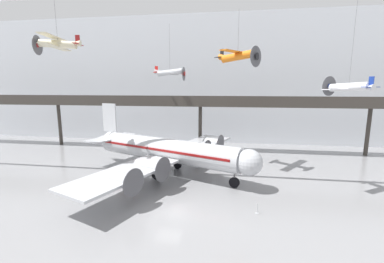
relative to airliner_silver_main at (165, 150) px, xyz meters
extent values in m
plane|color=gray|center=(3.26, -11.46, -3.43)|extent=(260.00, 260.00, 0.00)
cube|color=silver|center=(3.26, 23.58, 10.36)|extent=(140.00, 3.00, 27.58)
cube|color=#38332D|center=(3.26, 13.98, 5.68)|extent=(110.00, 3.20, 0.90)
cube|color=#38332D|center=(3.26, 12.44, 6.68)|extent=(110.00, 0.12, 1.10)
cylinder|color=#38332D|center=(-26.99, 14.94, 0.90)|extent=(0.70, 0.70, 8.66)
cylinder|color=#38332D|center=(3.26, 14.94, 0.90)|extent=(0.70, 0.70, 8.66)
cylinder|color=#38332D|center=(33.51, 14.94, 0.90)|extent=(0.70, 0.70, 8.66)
cylinder|color=#B7BABF|center=(0.11, -0.04, 0.06)|extent=(21.99, 11.39, 3.26)
sphere|color=#B7BABF|center=(11.43, -4.60, 0.06)|extent=(3.19, 3.19, 3.19)
cone|color=#B7BABF|center=(-11.37, 4.58, 0.31)|extent=(5.05, 4.36, 3.00)
cube|color=maroon|center=(0.11, -0.04, 0.39)|extent=(20.57, 10.87, 0.29)
cube|color=#B7BABF|center=(4.12, 7.82, -0.67)|extent=(10.18, 15.23, 0.28)
cube|color=#B7BABF|center=(-2.45, -8.49, -0.67)|extent=(10.18, 15.23, 0.28)
cylinder|color=#B7BABF|center=(4.39, 4.31, -0.62)|extent=(3.00, 2.42, 1.56)
cylinder|color=#4C4C51|center=(5.72, 3.78, -0.62)|extent=(1.17, 2.78, 2.97)
cylinder|color=#B7BABF|center=(6.21, 8.83, -0.62)|extent=(3.00, 2.42, 1.56)
cylinder|color=#4C4C51|center=(7.54, 8.29, -0.62)|extent=(1.17, 2.78, 2.97)
cylinder|color=#B7BABF|center=(0.17, -6.15, -0.62)|extent=(3.00, 2.42, 1.56)
cylinder|color=#4C4C51|center=(1.50, -6.68, -0.62)|extent=(1.17, 2.78, 2.97)
cylinder|color=#B7BABF|center=(-1.65, -10.67, -0.62)|extent=(3.00, 2.42, 1.56)
cylinder|color=#4C4C51|center=(-0.32, -11.20, -0.62)|extent=(1.17, 2.78, 2.97)
cube|color=#B7BABF|center=(-10.16, 4.09, 3.97)|extent=(2.73, 1.26, 4.56)
cube|color=#B7BABF|center=(-9.86, 3.97, 0.72)|extent=(5.82, 8.93, 0.20)
cylinder|color=#4C4C51|center=(9.77, -3.94, -2.17)|extent=(0.20, 0.20, 1.21)
cylinder|color=black|center=(9.77, -3.94, -2.78)|extent=(1.35, 0.84, 1.30)
cylinder|color=#4C4C51|center=(1.32, 2.28, -2.17)|extent=(0.20, 0.20, 1.21)
cylinder|color=black|center=(1.32, 2.28, -2.78)|extent=(1.35, 0.84, 1.30)
cylinder|color=#4C4C51|center=(-0.63, -2.56, -2.17)|extent=(0.20, 0.20, 1.21)
cylinder|color=black|center=(-0.63, -2.56, -2.78)|extent=(1.35, 0.84, 1.30)
cylinder|color=orange|center=(9.90, 3.74, 13.12)|extent=(4.88, 3.91, 1.49)
cone|color=black|center=(12.11, 2.17, 12.90)|extent=(1.26, 1.28, 0.96)
cylinder|color=#4C4C51|center=(12.26, 2.06, 12.88)|extent=(1.65, 2.29, 2.78)
cone|color=orange|center=(7.85, 5.21, 13.32)|extent=(1.71, 1.59, 1.02)
cube|color=orange|center=(10.16, 3.56, 13.63)|extent=(5.57, 7.08, 0.10)
cube|color=black|center=(7.60, 5.39, 13.76)|extent=(0.55, 0.42, 1.28)
cube|color=black|center=(7.60, 5.39, 13.12)|extent=(2.13, 2.63, 0.06)
cylinder|color=slate|center=(9.90, 3.74, 16.55)|extent=(0.04, 0.04, 5.80)
cylinder|color=silver|center=(21.75, -3.91, 8.85)|extent=(3.04, 4.06, 1.06)
cone|color=navy|center=(20.55, -2.04, 8.94)|extent=(1.04, 1.02, 0.79)
cylinder|color=#4C4C51|center=(20.46, -1.91, 8.95)|extent=(1.94, 1.27, 2.28)
cone|color=silver|center=(22.86, -5.64, 8.76)|extent=(1.26, 1.38, 0.79)
cube|color=silver|center=(21.61, -3.69, 8.59)|extent=(5.94, 4.33, 0.10)
cube|color=navy|center=(23.00, -5.86, 9.38)|extent=(0.33, 0.47, 1.05)
cube|color=navy|center=(23.00, -5.86, 8.85)|extent=(2.20, 1.67, 0.06)
cylinder|color=slate|center=(21.75, -3.91, 14.26)|extent=(0.04, 0.04, 9.95)
cylinder|color=beige|center=(-11.85, -4.80, 13.98)|extent=(4.49, 1.73, 1.15)
cone|color=maroon|center=(-14.09, -5.24, 13.85)|extent=(0.86, 0.94, 0.81)
cylinder|color=#4C4C51|center=(-14.25, -5.27, 13.84)|extent=(0.49, 2.31, 2.35)
cone|color=beige|center=(-9.77, -4.39, 14.10)|extent=(1.33, 0.98, 0.83)
cube|color=beige|center=(-12.11, -4.85, 14.70)|extent=(2.30, 6.66, 0.10)
cube|color=beige|center=(-12.11, -4.85, 13.62)|extent=(2.30, 6.66, 0.10)
cube|color=maroon|center=(-9.51, -4.34, 14.52)|extent=(0.53, 0.16, 1.08)
cube|color=maroon|center=(-9.51, -4.34, 13.98)|extent=(0.97, 2.40, 0.06)
cylinder|color=slate|center=(-11.85, -4.80, 16.96)|extent=(0.04, 0.04, 5.05)
cylinder|color=silver|center=(-1.57, 10.29, 11.33)|extent=(4.56, 1.10, 1.39)
cone|color=red|center=(0.76, 10.20, 11.08)|extent=(0.77, 0.86, 0.83)
cylinder|color=#4C4C51|center=(0.93, 10.20, 11.07)|extent=(0.13, 2.40, 2.40)
cone|color=silver|center=(-3.74, 10.38, 11.57)|extent=(1.30, 0.83, 0.91)
cube|color=silver|center=(-1.30, 10.28, 11.06)|extent=(1.34, 6.77, 0.10)
cube|color=red|center=(-4.01, 10.39, 11.89)|extent=(0.54, 0.08, 1.11)
cube|color=red|center=(-4.01, 10.39, 11.33)|extent=(0.63, 2.42, 0.06)
cylinder|color=slate|center=(-1.57, 10.29, 15.58)|extent=(0.04, 0.04, 7.57)
cylinder|color=#B2B5BA|center=(11.94, -10.29, -3.41)|extent=(0.36, 0.36, 0.04)
cylinder|color=#B2B5BA|center=(11.94, -10.29, -2.91)|extent=(0.07, 0.07, 0.95)
sphere|color=#B2B5BA|center=(11.94, -10.29, -2.40)|extent=(0.10, 0.10, 0.10)
camera|label=1|loc=(9.12, -34.46, 8.89)|focal=24.00mm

